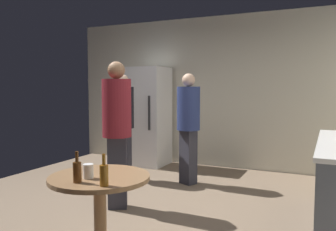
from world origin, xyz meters
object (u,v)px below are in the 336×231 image
(beer_bottle_amber, at_px, (104,174))
(person_in_navy_shirt, at_px, (188,120))
(person_in_maroon_shirt, at_px, (117,123))
(person_in_black_shirt, at_px, (123,118))
(beer_bottle_brown, at_px, (77,171))
(foreground_table, at_px, (100,188))
(plastic_cup_white, at_px, (88,171))
(refrigerator, at_px, (148,116))

(beer_bottle_amber, bearing_deg, person_in_navy_shirt, 99.48)
(person_in_maroon_shirt, relative_size, person_in_black_shirt, 1.06)
(person_in_black_shirt, bearing_deg, person_in_navy_shirt, 89.12)
(beer_bottle_amber, relative_size, person_in_maroon_shirt, 0.13)
(beer_bottle_brown, height_order, person_in_navy_shirt, person_in_navy_shirt)
(foreground_table, distance_m, plastic_cup_white, 0.19)
(foreground_table, distance_m, person_in_navy_shirt, 2.55)
(beer_bottle_brown, bearing_deg, foreground_table, 83.94)
(foreground_table, distance_m, person_in_black_shirt, 2.68)
(beer_bottle_brown, relative_size, person_in_maroon_shirt, 0.13)
(beer_bottle_amber, xyz_separation_m, person_in_maroon_shirt, (-0.83, 1.42, 0.20))
(beer_bottle_amber, height_order, person_in_maroon_shirt, person_in_maroon_shirt)
(beer_bottle_brown, bearing_deg, plastic_cup_white, 91.08)
(beer_bottle_amber, xyz_separation_m, plastic_cup_white, (-0.23, 0.12, -0.03))
(beer_bottle_brown, relative_size, plastic_cup_white, 2.09)
(person_in_navy_shirt, distance_m, person_in_black_shirt, 1.04)
(beer_bottle_amber, relative_size, person_in_black_shirt, 0.14)
(person_in_navy_shirt, bearing_deg, beer_bottle_amber, 35.48)
(beer_bottle_brown, distance_m, person_in_maroon_shirt, 1.56)
(person_in_black_shirt, bearing_deg, beer_bottle_amber, 19.38)
(refrigerator, distance_m, beer_bottle_brown, 3.91)
(beer_bottle_brown, distance_m, person_in_black_shirt, 2.86)
(refrigerator, distance_m, plastic_cup_white, 3.79)
(foreground_table, xyz_separation_m, beer_bottle_brown, (-0.02, -0.24, 0.19))
(beer_bottle_amber, bearing_deg, person_in_black_shirt, 120.01)
(refrigerator, xyz_separation_m, person_in_navy_shirt, (1.17, -0.90, 0.06))
(refrigerator, bearing_deg, beer_bottle_brown, -69.09)
(refrigerator, relative_size, foreground_table, 2.25)
(plastic_cup_white, height_order, person_in_navy_shirt, person_in_navy_shirt)
(beer_bottle_amber, bearing_deg, beer_bottle_brown, -177.85)
(beer_bottle_brown, xyz_separation_m, person_in_maroon_shirt, (-0.60, 1.42, 0.20))
(beer_bottle_amber, xyz_separation_m, person_in_black_shirt, (-1.48, 2.56, 0.13))
(plastic_cup_white, bearing_deg, person_in_maroon_shirt, 114.71)
(refrigerator, height_order, foreground_table, refrigerator)
(person_in_maroon_shirt, distance_m, person_in_black_shirt, 1.32)
(beer_bottle_brown, xyz_separation_m, person_in_black_shirt, (-1.25, 2.57, 0.13))
(foreground_table, height_order, person_in_navy_shirt, person_in_navy_shirt)
(refrigerator, bearing_deg, beer_bottle_amber, -65.93)
(beer_bottle_brown, distance_m, plastic_cup_white, 0.13)
(plastic_cup_white, height_order, person_in_maroon_shirt, person_in_maroon_shirt)
(beer_bottle_brown, relative_size, person_in_black_shirt, 0.14)
(beer_bottle_brown, relative_size, person_in_navy_shirt, 0.14)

